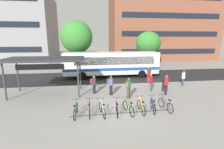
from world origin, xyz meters
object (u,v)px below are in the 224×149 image
object	(u,v)px
parked_bicycle_green_4	(128,108)
commuter_red_pack_0	(151,82)
parked_bicycle_green_0	(76,111)
commuter_teal_pack_2	(166,84)
parked_bicycle_purple_3	(117,109)
street_tree_1	(148,43)
commuter_red_pack_6	(94,83)
transit_shelter	(45,60)
commuter_grey_pack_5	(183,77)
commuter_teal_pack_1	(111,84)
street_tree_0	(77,37)
trash_bin	(165,86)
parked_bicycle_silver_2	(102,110)
parked_bicycle_blue_6	(153,106)
parked_bicycle_purple_7	(165,105)
parked_bicycle_black_1	(90,110)
city_bus	(111,63)
parked_bicycle_yellow_5	(141,107)
commuter_olive_pack_3	(149,74)
commuter_olive_pack_4	(129,87)

from	to	relation	value
parked_bicycle_green_4	commuter_red_pack_0	bearing A→B (deg)	-47.42
parked_bicycle_green_0	commuter_teal_pack_2	world-z (taller)	commuter_teal_pack_2
parked_bicycle_purple_3	street_tree_1	xyz separation A→B (m)	(8.71, 18.59, 3.80)
commuter_red_pack_0	commuter_teal_pack_2	world-z (taller)	commuter_teal_pack_2
commuter_red_pack_0	commuter_red_pack_6	bearing A→B (deg)	135.74
transit_shelter	commuter_grey_pack_5	size ratio (longest dim) A/B	3.96
parked_bicycle_purple_3	parked_bicycle_green_4	bearing A→B (deg)	-79.99
commuter_teal_pack_1	street_tree_0	bearing A→B (deg)	107.97
commuter_red_pack_6	trash_bin	world-z (taller)	commuter_red_pack_6
parked_bicycle_silver_2	parked_bicycle_blue_6	bearing A→B (deg)	-96.76
parked_bicycle_purple_7	commuter_teal_pack_2	bearing A→B (deg)	-35.29
parked_bicycle_blue_6	parked_bicycle_black_1	bearing A→B (deg)	101.55
parked_bicycle_black_1	parked_bicycle_green_0	bearing A→B (deg)	92.25
commuter_teal_pack_1	street_tree_0	xyz separation A→B (m)	(-3.65, 12.26, 4.16)
parked_bicycle_purple_3	city_bus	bearing A→B (deg)	0.63
commuter_teal_pack_1	parked_bicycle_black_1	bearing A→B (deg)	-115.02
transit_shelter	city_bus	bearing A→B (deg)	43.72
commuter_teal_pack_1	commuter_red_pack_0	bearing A→B (deg)	8.12
city_bus	trash_bin	size ratio (longest dim) A/B	11.71
parked_bicycle_black_1	parked_bicycle_yellow_5	distance (m)	3.42
transit_shelter	parked_bicycle_black_1	bearing A→B (deg)	-50.80
parked_bicycle_black_1	parked_bicycle_purple_3	world-z (taller)	same
parked_bicycle_blue_6	trash_bin	size ratio (longest dim) A/B	1.65
commuter_teal_pack_2	commuter_olive_pack_3	distance (m)	4.29
parked_bicycle_green_4	trash_bin	bearing A→B (deg)	-57.92
parked_bicycle_blue_6	commuter_teal_pack_1	size ratio (longest dim) A/B	0.99
parked_bicycle_purple_7	commuter_teal_pack_2	distance (m)	3.47
trash_bin	street_tree_0	world-z (taller)	street_tree_0
commuter_olive_pack_4	street_tree_0	bearing A→B (deg)	60.23
commuter_teal_pack_1	parked_bicycle_silver_2	bearing A→B (deg)	-103.75
parked_bicycle_purple_7	street_tree_0	distance (m)	17.99
commuter_olive_pack_3	street_tree_1	distance (m)	12.10
city_bus	commuter_teal_pack_2	size ratio (longest dim) A/B	6.89
commuter_teal_pack_2	commuter_red_pack_6	xyz separation A→B (m)	(-6.31, 1.19, -0.08)
parked_bicycle_black_1	transit_shelter	world-z (taller)	transit_shelter
parked_bicycle_silver_2	parked_bicycle_purple_3	distance (m)	0.96
parked_bicycle_yellow_5	trash_bin	xyz separation A→B (m)	(3.67, 4.22, 0.13)
city_bus	street_tree_0	world-z (taller)	street_tree_0
city_bus	parked_bicycle_black_1	distance (m)	11.25
parked_bicycle_yellow_5	commuter_olive_pack_3	distance (m)	8.16
commuter_olive_pack_3	commuter_grey_pack_5	bearing A→B (deg)	110.99
parked_bicycle_black_1	parked_bicycle_yellow_5	size ratio (longest dim) A/B	1.00
commuter_olive_pack_4	street_tree_1	size ratio (longest dim) A/B	0.28
parked_bicycle_green_0	parked_bicycle_green_4	world-z (taller)	same
commuter_olive_pack_3	parked_bicycle_blue_6	bearing A→B (deg)	34.71
commuter_red_pack_6	street_tree_0	size ratio (longest dim) A/B	0.21
parked_bicycle_green_4	commuter_olive_pack_4	xyz separation A→B (m)	(0.63, 2.66, 0.63)
commuter_teal_pack_1	commuter_red_pack_6	bearing A→B (deg)	157.43
parked_bicycle_green_4	street_tree_1	distance (m)	20.51
parked_bicycle_purple_3	parked_bicycle_yellow_5	world-z (taller)	same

